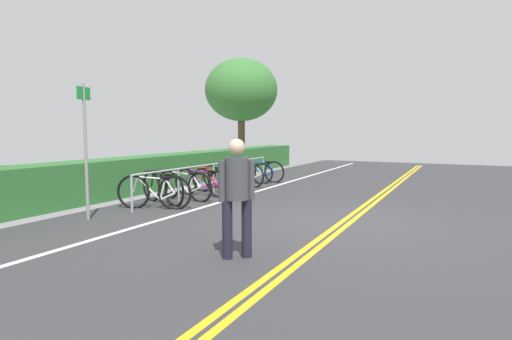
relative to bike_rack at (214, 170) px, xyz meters
name	(u,v)px	position (x,y,z in m)	size (l,w,h in m)	color
ground_plane	(346,223)	(-2.12, -4.28, -0.64)	(31.21, 10.59, 0.05)	#353538
centre_line_yellow_inner	(351,222)	(-2.12, -4.36, -0.61)	(28.09, 0.10, 0.00)	gold
centre_line_yellow_outer	(342,221)	(-2.12, -4.20, -0.61)	(28.09, 0.10, 0.00)	gold
bike_lane_stripe_white	(201,208)	(-2.12, -1.01, -0.61)	(28.09, 0.12, 0.00)	white
bike_rack	(214,170)	(0.00, 0.00, 0.00)	(6.48, 0.05, 0.81)	#9EA0A5
bicycle_0	(154,192)	(-2.67, -0.14, -0.24)	(0.63, 1.66, 0.79)	black
bicycle_1	(162,188)	(-2.06, 0.12, -0.24)	(0.68, 1.70, 0.79)	black
bicycle_2	(184,185)	(-1.42, -0.03, -0.25)	(0.46, 1.78, 0.77)	black
bicycle_3	(202,182)	(-0.68, -0.08, -0.26)	(0.46, 1.82, 0.76)	black
bicycle_4	(215,181)	(-0.06, -0.07, -0.28)	(0.46, 1.65, 0.72)	black
bicycle_5	(224,177)	(0.68, 0.08, -0.27)	(0.52, 1.69, 0.74)	black
bicycle_6	(239,175)	(1.35, -0.05, -0.26)	(0.46, 1.73, 0.75)	black
bicycle_7	(247,173)	(2.10, 0.06, -0.28)	(0.67, 1.61, 0.72)	black
bicycle_8	(260,171)	(2.76, -0.10, -0.26)	(0.46, 1.79, 0.76)	black
pedestrian	(237,190)	(-4.98, -3.51, 0.31)	(0.35, 0.39, 1.62)	#1E1E2D
sign_post_near	(85,140)	(-4.15, 0.24, 0.93)	(0.36, 0.10, 2.60)	gray
hedge_backdrop	(187,168)	(1.50, 1.97, -0.12)	(15.43, 1.01, 0.98)	#2D6B30
tree_mid	(241,90)	(7.91, 3.41, 2.99)	(3.44, 3.44, 5.09)	brown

